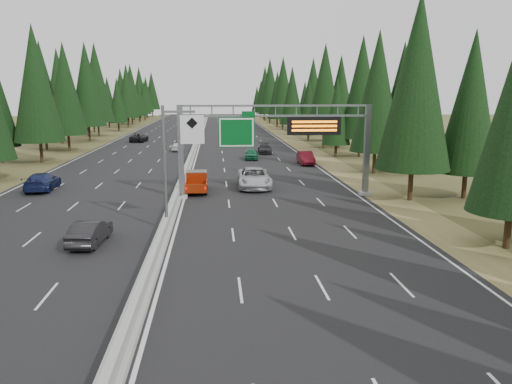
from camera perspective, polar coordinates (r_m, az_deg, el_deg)
road at (r=87.26m, az=-6.81°, el=5.37°), size 32.00×260.00×0.08m
shoulder_right at (r=88.41m, az=4.85°, el=5.47°), size 3.60×260.00×0.06m
shoulder_left at (r=89.70m, az=-18.29°, el=5.03°), size 3.60×260.00×0.06m
median_barrier at (r=87.22m, az=-6.82°, el=5.61°), size 0.70×260.00×0.85m
sign_gantry at (r=42.18m, az=3.11°, el=6.39°), size 16.75×0.98×7.80m
hov_sign_pole at (r=32.10m, az=-9.39°, el=3.76°), size 2.80×0.50×8.00m
tree_row_right at (r=73.40m, az=10.29°, el=11.31°), size 11.67×242.40×18.77m
tree_row_left at (r=80.74m, az=-23.41°, el=10.79°), size 12.42×244.20×18.99m
silver_minivan at (r=46.91m, az=-0.21°, el=1.63°), size 3.16×6.65×1.83m
red_pickup at (r=45.60m, az=-6.79°, el=1.34°), size 1.92×5.38×1.75m
car_ahead_green at (r=67.30m, az=-0.52°, el=4.39°), size 2.04×4.40×1.46m
car_ahead_dkred at (r=62.83m, az=5.70°, el=3.91°), size 1.75×4.87×1.60m
car_ahead_dkgrey at (r=73.89m, az=1.00°, el=4.97°), size 2.10×4.83×1.38m
car_ahead_white at (r=101.13m, az=-2.85°, el=6.70°), size 3.02×5.92×1.60m
car_ahead_far at (r=120.58m, az=-2.79°, el=7.41°), size 2.25×4.66×1.53m
car_onc_near at (r=30.96m, az=-18.45°, el=-4.37°), size 1.86×4.46×1.44m
car_onc_blue at (r=49.64m, az=-23.24°, el=1.12°), size 2.52×5.66×1.61m
car_onc_white at (r=77.87m, az=-8.94°, el=5.13°), size 1.89×3.98×1.31m
car_onc_far at (r=94.70m, az=-13.21°, el=6.10°), size 3.02×5.77×1.55m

